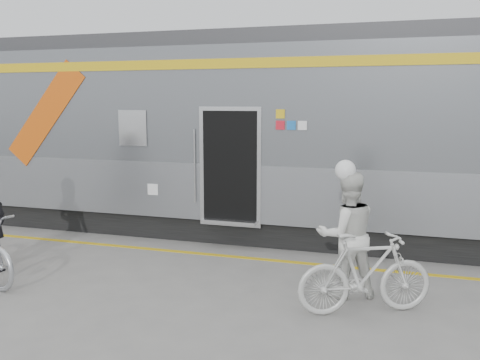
% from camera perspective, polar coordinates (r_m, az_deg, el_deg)
% --- Properties ---
extents(ground, '(90.00, 90.00, 0.00)m').
position_cam_1_polar(ground, '(7.54, -9.48, -12.92)').
color(ground, slate).
rests_on(ground, ground).
extents(train, '(24.00, 3.17, 4.10)m').
position_cam_1_polar(train, '(11.64, -9.19, 5.22)').
color(train, black).
rests_on(train, ground).
extents(safety_strip, '(24.00, 0.12, 0.01)m').
position_cam_1_polar(safety_strip, '(9.40, -3.64, -8.32)').
color(safety_strip, gold).
rests_on(safety_strip, ground).
extents(woman, '(1.09, 0.99, 1.81)m').
position_cam_1_polar(woman, '(7.40, 11.90, -6.03)').
color(woman, silver).
rests_on(woman, ground).
extents(bicycle_right, '(1.87, 1.24, 1.10)m').
position_cam_1_polar(bicycle_right, '(6.96, 13.90, -10.14)').
color(bicycle_right, '#BBBCB7').
rests_on(bicycle_right, ground).
extents(helmet_woman, '(0.29, 0.29, 0.29)m').
position_cam_1_polar(helmet_woman, '(7.20, 12.17, 2.07)').
color(helmet_woman, white).
rests_on(helmet_woman, woman).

